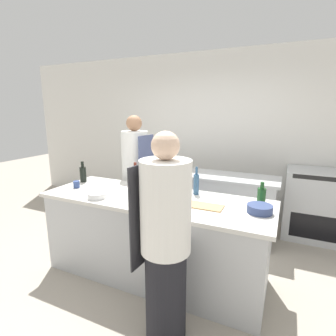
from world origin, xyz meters
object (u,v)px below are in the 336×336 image
object	(u,v)px
bowl_ceramic_blue	(168,204)
chef_at_prep_near	(165,243)
oven_range	(322,205)
chef_at_stove	(136,179)
bottle_wine	(135,176)
bottle_cooking_oil	(83,174)
bowl_prep_small	(97,195)
bottle_olive_oil	(196,183)
bowl_mixing_large	(260,209)
cup	(76,184)
bottle_vinegar	(261,195)

from	to	relation	value
bowl_ceramic_blue	chef_at_prep_near	bearing A→B (deg)	-67.53
oven_range	chef_at_stove	xyz separation A→B (m)	(-2.43, -1.08, 0.38)
bottle_wine	bowl_ceramic_blue	bearing A→B (deg)	-37.21
bottle_cooking_oil	bowl_prep_small	world-z (taller)	bottle_cooking_oil
bottle_wine	bottle_cooking_oil	bearing A→B (deg)	-167.18
chef_at_prep_near	bottle_olive_oil	distance (m)	1.02
bowl_mixing_large	cup	size ratio (longest dim) A/B	2.77
bowl_mixing_large	bowl_prep_small	xyz separation A→B (m)	(-1.62, -0.29, -0.01)
bottle_cooking_oil	bowl_mixing_large	world-z (taller)	bottle_cooking_oil
bowl_mixing_large	bowl_ceramic_blue	size ratio (longest dim) A/B	1.16
chef_at_prep_near	bowl_mixing_large	xyz separation A→B (m)	(0.61, 0.73, 0.11)
bowl_prep_small	cup	bearing A→B (deg)	157.29
bowl_prep_small	bowl_ceramic_blue	world-z (taller)	bowl_prep_small
chef_at_stove	bowl_prep_small	xyz separation A→B (m)	(0.12, -0.97, 0.06)
chef_at_stove	bowl_mixing_large	size ratio (longest dim) A/B	7.79
chef_at_prep_near	cup	world-z (taller)	chef_at_prep_near
oven_range	cup	xyz separation A→B (m)	(-2.79, -1.84, 0.46)
bowl_ceramic_blue	bowl_prep_small	bearing A→B (deg)	-174.56
bowl_prep_small	bowl_ceramic_blue	bearing A→B (deg)	5.44
bottle_olive_oil	bowl_ceramic_blue	size ratio (longest dim) A/B	1.58
chef_at_prep_near	chef_at_stove	xyz separation A→B (m)	(-1.12, 1.40, 0.04)
bottle_wine	bottle_cooking_oil	world-z (taller)	bottle_wine
oven_range	bowl_prep_small	size ratio (longest dim) A/B	5.12
bottle_wine	bowl_prep_small	bearing A→B (deg)	-100.52
bottle_wine	bowl_ceramic_blue	size ratio (longest dim) A/B	1.46
chef_at_stove	bottle_cooking_oil	bearing A→B (deg)	-37.23
chef_at_stove	bowl_prep_small	distance (m)	0.97
bottle_olive_oil	bowl_mixing_large	xyz separation A→B (m)	(0.70, -0.27, -0.09)
bottle_cooking_oil	cup	size ratio (longest dim) A/B	3.27
chef_at_prep_near	bowl_prep_small	bearing A→B (deg)	72.13
bottle_vinegar	bottle_cooking_oil	size ratio (longest dim) A/B	0.83
chef_at_stove	cup	size ratio (longest dim) A/B	21.55
chef_at_prep_near	bowl_mixing_large	bearing A→B (deg)	-34.40
chef_at_stove	bowl_ceramic_blue	size ratio (longest dim) A/B	9.00
bottle_olive_oil	bottle_cooking_oil	xyz separation A→B (m)	(-1.50, -0.12, -0.02)
bowl_mixing_large	bowl_prep_small	distance (m)	1.64
chef_at_prep_near	cup	xyz separation A→B (m)	(-1.48, 0.63, 0.12)
chef_at_prep_near	bowl_mixing_large	size ratio (longest dim) A/B	7.47
bottle_wine	cup	bearing A→B (deg)	-145.65
bowl_mixing_large	cup	distance (m)	2.09
bottle_olive_oil	bottle_vinegar	xyz separation A→B (m)	(0.69, -0.02, -0.03)
bowl_ceramic_blue	cup	xyz separation A→B (m)	(-1.27, 0.12, 0.01)
cup	bowl_ceramic_blue	bearing A→B (deg)	-5.49
chef_at_stove	bottle_vinegar	size ratio (longest dim) A/B	7.90
chef_at_prep_near	bottle_wine	xyz separation A→B (m)	(-0.90, 1.03, 0.19)
bottle_olive_oil	bottle_cooking_oil	distance (m)	1.51
oven_range	bottle_olive_oil	xyz separation A→B (m)	(-1.40, -1.48, 0.54)
chef_at_prep_near	bowl_ceramic_blue	world-z (taller)	chef_at_prep_near
oven_range	bowl_mixing_large	bearing A→B (deg)	-111.79
bottle_vinegar	bowl_mixing_large	world-z (taller)	bottle_vinegar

